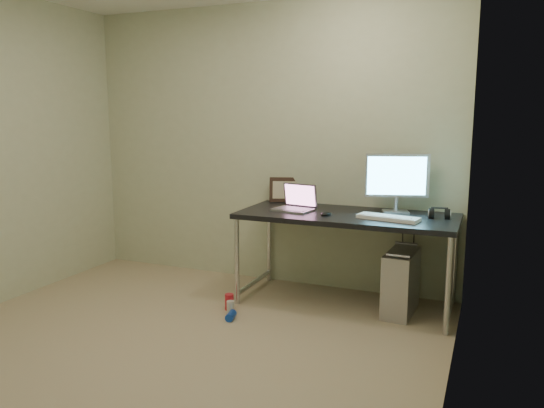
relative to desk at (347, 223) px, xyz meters
The scene contains 18 objects.
floor 1.76m from the desk, 122.15° to the right, with size 3.50×3.50×0.00m, color tan.
wall_back 1.10m from the desk, 156.60° to the left, with size 3.50×0.02×2.50m, color beige.
wall_right 1.73m from the desk, 57.24° to the right, with size 0.02×3.50×2.50m, color beige.
desk is the anchor object (origin of this frame).
tower_computer 0.62m from the desk, ahead, with size 0.23×0.48×0.52m.
cable_a 0.58m from the desk, 39.09° to the left, with size 0.01×0.01×0.70m, color black.
cable_b 0.65m from the desk, 31.88° to the left, with size 0.01×0.01×0.72m, color black.
can_red 1.13m from the desk, 149.06° to the right, with size 0.07×0.07×0.13m, color red.
can_white 1.13m from the desk, 142.37° to the right, with size 0.06×0.06×0.11m, color silver.
can_blue 1.17m from the desk, 136.46° to the right, with size 0.06×0.06×0.11m, color #123EB5.
laptop 0.45m from the desk, behind, with size 0.35×0.30×0.21m.
monitor 0.53m from the desk, 30.02° to the left, with size 0.49×0.20×0.47m.
keyboard 0.38m from the desk, 18.34° to the right, with size 0.46×0.15×0.03m, color white.
mouse_right 0.56m from the desk, 16.78° to the right, with size 0.07×0.12×0.04m, color black.
mouse_left 0.21m from the desk, 135.64° to the right, with size 0.07×0.11×0.04m, color black.
headphones 0.71m from the desk, ahead, with size 0.16×0.10×0.10m.
picture_frame 0.77m from the desk, 152.89° to the left, with size 0.28×0.03×0.22m, color black.
webcam 0.48m from the desk, 147.19° to the left, with size 0.05×0.04×0.12m.
Camera 1 is at (1.91, -2.67, 1.53)m, focal length 35.00 mm.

